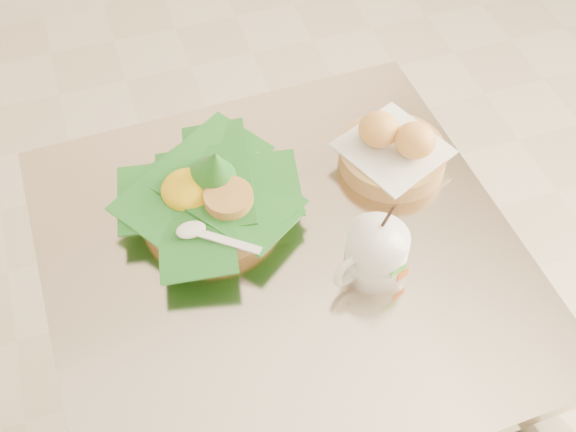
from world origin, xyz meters
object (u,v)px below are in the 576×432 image
object	(u,v)px
cafe_table	(284,328)
rice_basket	(209,192)
bread_basket	(394,150)
coffee_mug	(375,253)

from	to	relation	value
cafe_table	rice_basket	distance (m)	0.30
rice_basket	bread_basket	distance (m)	0.31
rice_basket	coffee_mug	xyz separation A→B (m)	(0.20, -0.19, 0.00)
bread_basket	cafe_table	bearing A→B (deg)	-152.32
cafe_table	coffee_mug	xyz separation A→B (m)	(0.12, -0.07, 0.26)
bread_basket	coffee_mug	bearing A→B (deg)	-121.14
cafe_table	rice_basket	size ratio (longest dim) A/B	2.65
bread_basket	coffee_mug	distance (m)	0.22
rice_basket	bread_basket	size ratio (longest dim) A/B	1.45
bread_basket	coffee_mug	size ratio (longest dim) A/B	1.25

